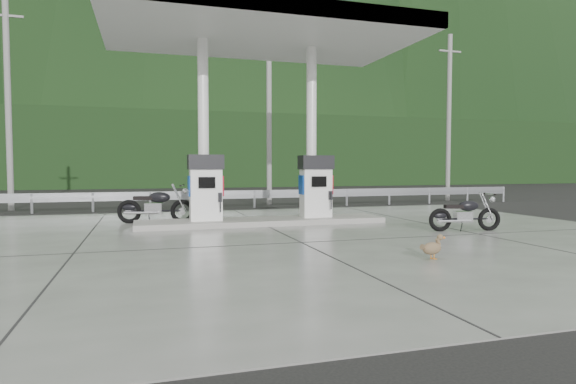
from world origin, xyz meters
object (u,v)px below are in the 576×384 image
object	(u,v)px
gas_pump_right	(316,186)
motorcycle_left	(156,206)
motorcycle_right	(465,215)
duck	(432,249)
gas_pump_left	(206,188)

from	to	relation	value
gas_pump_right	motorcycle_left	world-z (taller)	gas_pump_right
motorcycle_right	motorcycle_left	bearing A→B (deg)	162.46
motorcycle_right	duck	bearing A→B (deg)	-123.58
gas_pump_left	duck	distance (m)	6.78
duck	gas_pump_left	bearing A→B (deg)	105.22
gas_pump_left	gas_pump_right	size ratio (longest dim) A/B	1.00
duck	motorcycle_left	bearing A→B (deg)	109.43
motorcycle_left	motorcycle_right	world-z (taller)	motorcycle_left
motorcycle_left	gas_pump_right	bearing A→B (deg)	-0.99
gas_pump_right	gas_pump_left	bearing A→B (deg)	180.00
gas_pump_left	duck	size ratio (longest dim) A/B	3.55
gas_pump_left	motorcycle_right	bearing A→B (deg)	-25.29
gas_pump_right	motorcycle_right	xyz separation A→B (m)	(2.95, -2.91, -0.63)
gas_pump_right	duck	distance (m)	5.97
motorcycle_left	duck	xyz separation A→B (m)	(4.51, -7.01, -0.30)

